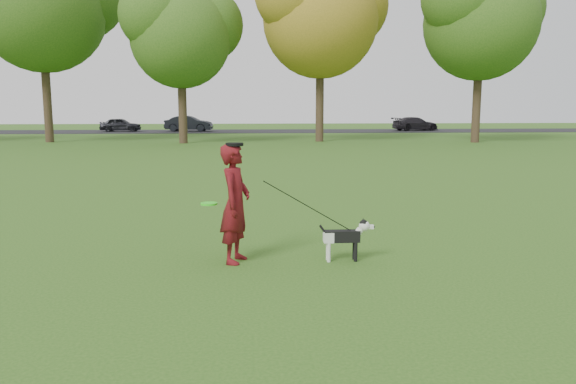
{
  "coord_description": "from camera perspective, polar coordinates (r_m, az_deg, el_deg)",
  "views": [
    {
      "loc": [
        -0.27,
        -7.14,
        2.16
      ],
      "look_at": [
        0.28,
        0.65,
        0.95
      ],
      "focal_mm": 35.0,
      "sensor_mm": 36.0,
      "label": 1
    }
  ],
  "objects": [
    {
      "name": "car_left",
      "position": [
        48.31,
        -16.64,
        6.57
      ],
      "size": [
        3.3,
        1.39,
        1.11
      ],
      "primitive_type": "imported",
      "rotation": [
        0.0,
        0.0,
        1.55
      ],
      "color": "black",
      "rests_on": "road"
    },
    {
      "name": "car_mid",
      "position": [
        47.42,
        -10.05,
        6.86
      ],
      "size": [
        4.01,
        1.84,
        1.27
      ],
      "primitive_type": "imported",
      "rotation": [
        0.0,
        0.0,
        1.44
      ],
      "color": "black",
      "rests_on": "road"
    },
    {
      "name": "dog",
      "position": [
        7.89,
        5.93,
        -4.38
      ],
      "size": [
        0.79,
        0.16,
        0.6
      ],
      "color": "black",
      "rests_on": "ground"
    },
    {
      "name": "ground",
      "position": [
        7.47,
        -1.82,
        -8.02
      ],
      "size": [
        120.0,
        120.0,
        0.0
      ],
      "primitive_type": "plane",
      "color": "#285116",
      "rests_on": "ground"
    },
    {
      "name": "tree_row",
      "position": [
        33.64,
        -6.26,
        17.73
      ],
      "size": [
        51.74,
        8.86,
        12.01
      ],
      "color": "#38281C",
      "rests_on": "ground"
    },
    {
      "name": "man",
      "position": [
        7.74,
        -5.38,
        -1.18
      ],
      "size": [
        0.55,
        0.69,
        1.65
      ],
      "primitive_type": "imported",
      "rotation": [
        0.0,
        0.0,
        1.28
      ],
      "color": "#520B16",
      "rests_on": "ground"
    },
    {
      "name": "man_held_items",
      "position": [
        7.7,
        0.1,
        -0.52
      ],
      "size": [
        2.12,
        0.27,
        1.26
      ],
      "color": "#34FB1F",
      "rests_on": "ground"
    },
    {
      "name": "road",
      "position": [
        47.19,
        -3.72,
        6.18
      ],
      "size": [
        120.0,
        7.0,
        0.02
      ],
      "primitive_type": "cube",
      "color": "black",
      "rests_on": "ground"
    },
    {
      "name": "car_right",
      "position": [
        49.26,
        12.81,
        6.77
      ],
      "size": [
        4.19,
        2.4,
        1.14
      ],
      "primitive_type": "imported",
      "rotation": [
        0.0,
        0.0,
        1.79
      ],
      "color": "black",
      "rests_on": "road"
    }
  ]
}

